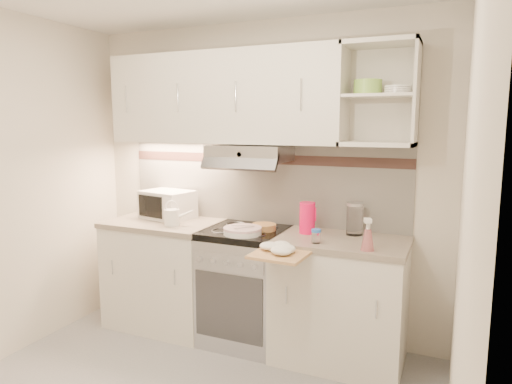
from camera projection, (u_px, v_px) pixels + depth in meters
room_shell at (193, 137)px, 2.73m from camera, size 3.04×2.84×2.52m
base_cabinet_left at (165, 275)px, 3.87m from camera, size 0.90×0.60×0.86m
worktop_left at (164, 223)px, 3.80m from camera, size 0.92×0.62×0.04m
base_cabinet_right at (340, 303)px, 3.27m from camera, size 0.90×0.60×0.86m
worktop_right at (342, 242)px, 3.21m from camera, size 0.92×0.62×0.04m
electric_range at (245, 285)px, 3.57m from camera, size 0.60×0.60×0.90m
microwave at (168, 204)px, 3.90m from camera, size 0.47×0.38×0.24m
watering_can at (173, 217)px, 3.62m from camera, size 0.23×0.14×0.20m
plate_stack at (243, 231)px, 3.34m from camera, size 0.28×0.28×0.06m
bread_loaf at (264, 227)px, 3.47m from camera, size 0.19×0.19×0.05m
pink_pitcher at (307, 218)px, 3.36m from camera, size 0.12×0.12×0.23m
glass_jar at (355, 219)px, 3.31m from camera, size 0.13×0.13×0.24m
spice_jar at (316, 236)px, 3.09m from camera, size 0.07×0.07×0.10m
spray_bottle at (368, 237)px, 2.90m from camera, size 0.09×0.09×0.23m
cutting_board at (279, 255)px, 2.92m from camera, size 0.36×0.32×0.02m
dish_towel at (278, 247)px, 2.94m from camera, size 0.30×0.28×0.07m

